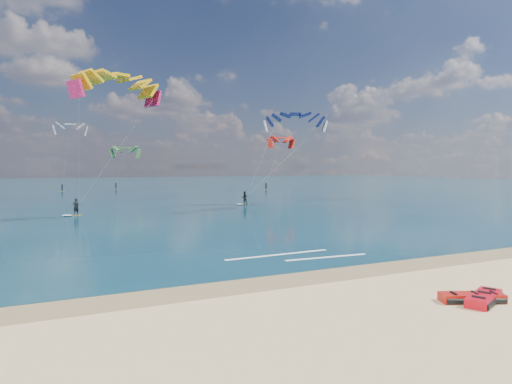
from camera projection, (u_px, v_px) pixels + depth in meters
ground at (141, 209)px, 54.00m from camera, size 320.00×320.00×0.00m
wet_sand_strip at (312, 277)px, 20.77m from camera, size 320.00×2.40×0.01m
sea at (86, 187)px, 111.48m from camera, size 320.00×200.00×0.04m
packed_kite_left at (484, 303)px, 16.83m from camera, size 2.73×2.02×0.40m
packed_kite_mid at (472, 302)px, 16.94m from camera, size 2.71×1.97×0.38m
kitesurfer_main at (96, 140)px, 43.48m from camera, size 10.45×10.26×14.86m
kitesurfer_far at (272, 151)px, 59.54m from camera, size 12.82×6.43×13.49m
shoreline_foam at (299, 256)px, 25.49m from camera, size 7.85×2.34×0.01m
distant_kites at (109, 164)px, 86.25m from camera, size 77.42×29.37×13.28m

